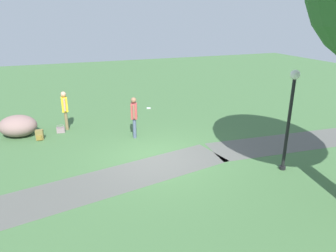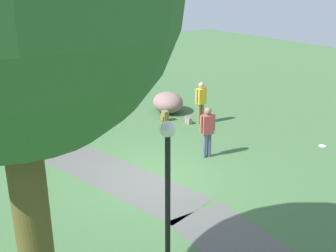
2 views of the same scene
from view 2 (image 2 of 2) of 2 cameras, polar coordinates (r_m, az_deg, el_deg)
The scene contains 9 objects.
ground_plane at distance 11.99m, azimuth -1.61°, elevation -7.08°, with size 48.00×48.00×0.00m, color #41683B.
footpath_segment_mid at distance 12.98m, azimuth -10.39°, elevation -5.19°, with size 8.17×3.14×0.01m.
lamp_post at distance 7.46m, azimuth -0.04°, elevation -7.98°, with size 0.28×0.28×3.15m.
lawn_boulder at distance 17.40m, azimuth -0.01°, elevation 3.23°, with size 1.82×1.68×0.85m.
woman_with_handbag at distance 15.98m, azimuth 4.50°, elevation 3.56°, with size 0.25×0.52×1.64m.
man_near_boulder at distance 13.01m, azimuth 5.38°, elevation -0.40°, with size 0.33×0.50×1.63m.
handbag_on_grass at distance 16.18m, azimuth 2.76°, elevation 0.82°, with size 0.33×0.31×0.31m.
backpack_by_boulder at distance 16.45m, azimuth -0.43°, elevation 1.37°, with size 0.31×0.29×0.40m.
frisbee_on_grass at distance 15.02m, azimuth 20.26°, elevation -2.56°, with size 0.23×0.23×0.02m.
Camera 2 is at (-8.69, 6.19, 5.48)m, focal length 44.77 mm.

